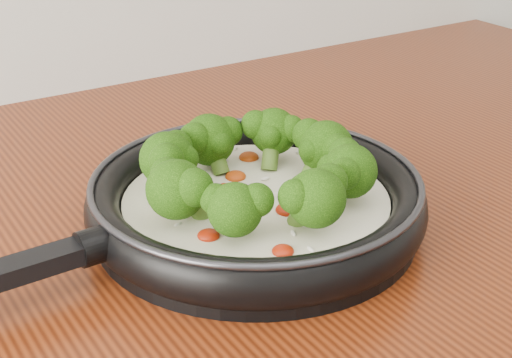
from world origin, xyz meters
TOP-DOWN VIEW (x-y plane):
  - skillet at (0.02, 1.03)m, footprint 0.49×0.32m

SIDE VIEW (x-z plane):
  - skillet at x=0.02m, z-range 0.89..0.98m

